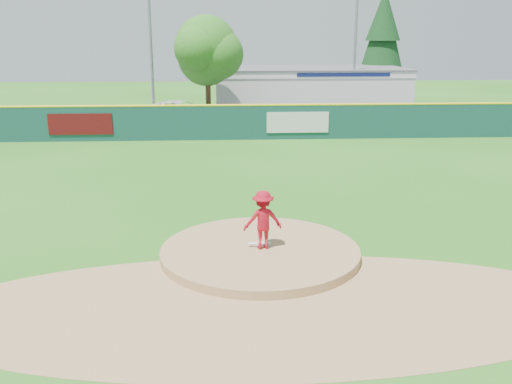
{
  "coord_description": "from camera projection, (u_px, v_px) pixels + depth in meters",
  "views": [
    {
      "loc": [
        -0.94,
        -14.71,
        5.97
      ],
      "look_at": [
        0.0,
        2.0,
        1.3
      ],
      "focal_mm": 40.0,
      "sensor_mm": 36.0,
      "label": 1
    }
  ],
  "objects": [
    {
      "name": "pitchers_mound",
      "position": [
        260.0,
        256.0,
        15.81
      ],
      "size": [
        5.5,
        5.5,
        0.5
      ],
      "primitive_type": "cylinder",
      "color": "#9E774C",
      "rests_on": "ground"
    },
    {
      "name": "ground",
      "position": [
        260.0,
        256.0,
        15.81
      ],
      "size": [
        120.0,
        120.0,
        0.0
      ],
      "primitive_type": "plane",
      "color": "#286B19",
      "rests_on": "ground"
    },
    {
      "name": "deciduous_tree",
      "position": [
        207.0,
        55.0,
        38.51
      ],
      "size": [
        5.6,
        5.6,
        7.36
      ],
      "color": "#382314",
      "rests_on": "ground"
    },
    {
      "name": "pitching_rubber",
      "position": [
        259.0,
        243.0,
        16.02
      ],
      "size": [
        0.6,
        0.15,
        0.04
      ],
      "primitive_type": "cube",
      "color": "white",
      "rests_on": "pitchers_mound"
    },
    {
      "name": "pool_building_grp",
      "position": [
        309.0,
        88.0,
        46.45
      ],
      "size": [
        15.2,
        8.2,
        3.31
      ],
      "color": "silver",
      "rests_on": "ground"
    },
    {
      "name": "light_pole_right",
      "position": [
        355.0,
        39.0,
        42.69
      ],
      "size": [
        1.75,
        0.25,
        10.0
      ],
      "color": "gray",
      "rests_on": "ground"
    },
    {
      "name": "fence_banners",
      "position": [
        190.0,
        123.0,
        32.61
      ],
      "size": [
        16.01,
        0.04,
        1.2
      ],
      "color": "#500B0D",
      "rests_on": "ground"
    },
    {
      "name": "infield_dirt_arc",
      "position": [
        268.0,
        306.0,
        12.92
      ],
      "size": [
        15.4,
        15.4,
        0.01
      ],
      "primitive_type": "cylinder",
      "color": "#9E774C",
      "rests_on": "ground"
    },
    {
      "name": "pitcher",
      "position": [
        263.0,
        220.0,
        15.53
      ],
      "size": [
        1.13,
        0.75,
        1.63
      ],
      "primitive_type": "imported",
      "rotation": [
        0.0,
        0.0,
        3.29
      ],
      "color": "#A40E1E",
      "rests_on": "pitchers_mound"
    },
    {
      "name": "outfield_fence",
      "position": [
        240.0,
        121.0,
        32.82
      ],
      "size": [
        40.0,
        0.14,
        2.07
      ],
      "color": "#123D39",
      "rests_on": "ground"
    },
    {
      "name": "parking_lot",
      "position": [
        237.0,
        118.0,
        41.77
      ],
      "size": [
        44.0,
        16.0,
        0.02
      ],
      "primitive_type": "cube",
      "color": "#38383A",
      "rests_on": "ground"
    },
    {
      "name": "playground_slide",
      "position": [
        19.0,
        120.0,
        35.58
      ],
      "size": [
        0.93,
        2.63,
        1.45
      ],
      "color": "blue",
      "rests_on": "ground"
    },
    {
      "name": "conifer_tree",
      "position": [
        383.0,
        38.0,
        49.64
      ],
      "size": [
        4.4,
        4.4,
        9.5
      ],
      "color": "#382314",
      "rests_on": "ground"
    },
    {
      "name": "light_pole_left",
      "position": [
        150.0,
        32.0,
        39.82
      ],
      "size": [
        1.75,
        0.25,
        11.0
      ],
      "color": "gray",
      "rests_on": "ground"
    },
    {
      "name": "van",
      "position": [
        180.0,
        112.0,
        38.78
      ],
      "size": [
        6.09,
        4.47,
        1.54
      ],
      "primitive_type": "imported",
      "rotation": [
        0.0,
        0.0,
        1.18
      ],
      "color": "white",
      "rests_on": "parking_lot"
    }
  ]
}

